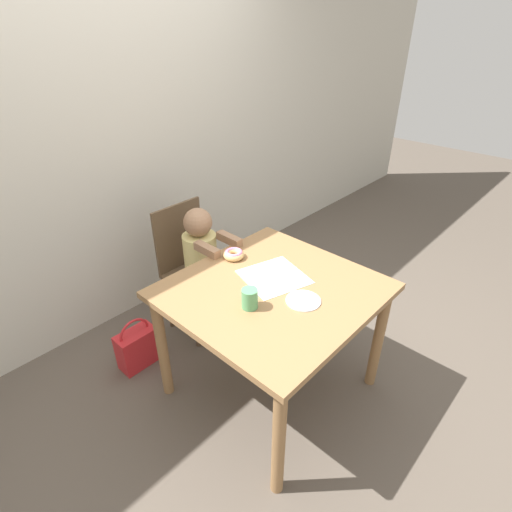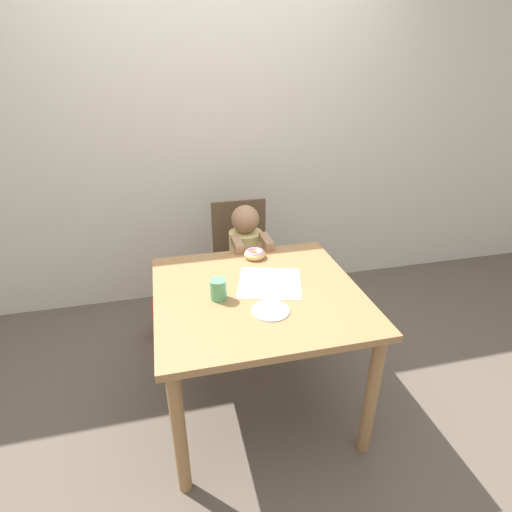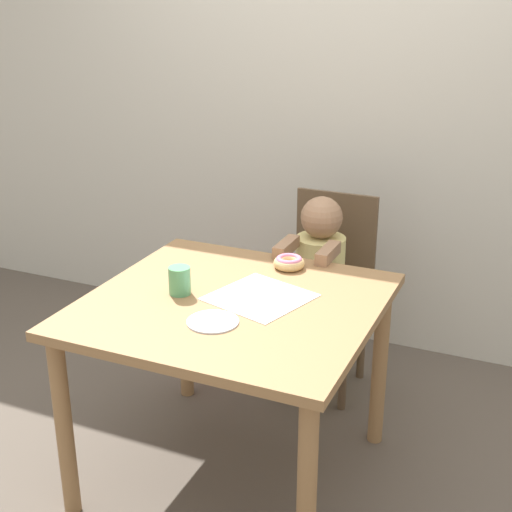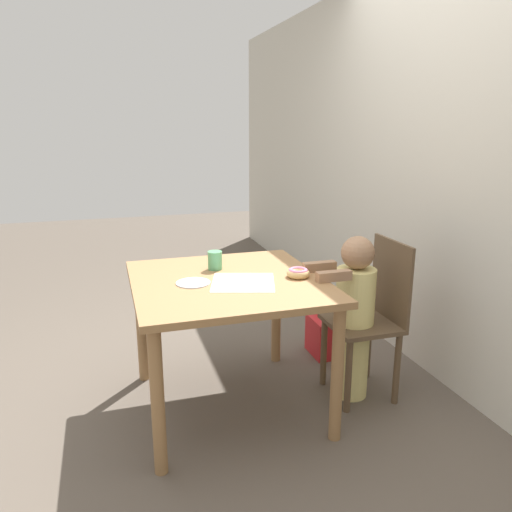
# 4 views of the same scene
# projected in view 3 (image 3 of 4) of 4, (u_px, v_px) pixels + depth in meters

# --- Properties ---
(ground_plane) EXTENTS (12.00, 12.00, 0.00)m
(ground_plane) POSITION_uv_depth(u_px,v_px,m) (235.00, 472.00, 2.76)
(ground_plane) COLOR brown
(wall_back) EXTENTS (8.00, 0.05, 2.50)m
(wall_back) POSITION_uv_depth(u_px,v_px,m) (348.00, 99.00, 3.43)
(wall_back) COLOR beige
(wall_back) RESTS_ON ground_plane
(dining_table) EXTENTS (1.00, 0.97, 0.73)m
(dining_table) POSITION_uv_depth(u_px,v_px,m) (233.00, 326.00, 2.54)
(dining_table) COLOR olive
(dining_table) RESTS_ON ground_plane
(chair) EXTENTS (0.38, 0.36, 0.90)m
(chair) POSITION_uv_depth(u_px,v_px,m) (326.00, 291.00, 3.25)
(chair) COLOR brown
(chair) RESTS_ON ground_plane
(child_figure) EXTENTS (0.23, 0.38, 0.93)m
(child_figure) POSITION_uv_depth(u_px,v_px,m) (319.00, 295.00, 3.14)
(child_figure) COLOR #E0D17F
(child_figure) RESTS_ON ground_plane
(donut) EXTENTS (0.12, 0.12, 0.05)m
(donut) POSITION_uv_depth(u_px,v_px,m) (289.00, 262.00, 2.77)
(donut) COLOR #DBB270
(donut) RESTS_ON dining_table
(napkin) EXTENTS (0.39, 0.39, 0.00)m
(napkin) POSITION_uv_depth(u_px,v_px,m) (260.00, 297.00, 2.52)
(napkin) COLOR white
(napkin) RESTS_ON dining_table
(handbag) EXTENTS (0.25, 0.13, 0.36)m
(handbag) POSITION_uv_depth(u_px,v_px,m) (219.00, 338.00, 3.51)
(handbag) COLOR red
(handbag) RESTS_ON ground_plane
(cup) EXTENTS (0.08, 0.08, 0.10)m
(cup) POSITION_uv_depth(u_px,v_px,m) (180.00, 280.00, 2.54)
(cup) COLOR #519E66
(cup) RESTS_ON dining_table
(plate) EXTENTS (0.17, 0.17, 0.01)m
(plate) POSITION_uv_depth(u_px,v_px,m) (213.00, 322.00, 2.34)
(plate) COLOR silver
(plate) RESTS_ON dining_table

